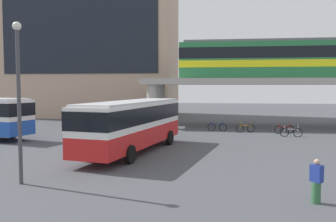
% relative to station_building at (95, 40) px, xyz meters
% --- Properties ---
extents(ground_plane, '(120.00, 120.00, 0.00)m').
position_rel_station_building_xyz_m(ground_plane, '(10.75, -20.46, -10.61)').
color(ground_plane, '#47494F').
extents(station_building, '(22.33, 12.50, 21.21)m').
position_rel_station_building_xyz_m(station_building, '(0.00, 0.00, 0.00)').
color(station_building, tan).
rests_on(station_building, ground_plane).
extents(elevated_platform, '(29.40, 6.45, 4.91)m').
position_rel_station_building_xyz_m(elevated_platform, '(24.32, -12.09, -6.38)').
color(elevated_platform, '#ADA89E').
rests_on(elevated_platform, ground_plane).
extents(train, '(22.02, 2.96, 3.84)m').
position_rel_station_building_xyz_m(train, '(24.32, -12.09, -3.73)').
color(train, '#26723F').
rests_on(train, elevated_platform).
extents(bus_main, '(4.63, 11.32, 3.22)m').
position_rel_station_building_xyz_m(bus_main, '(11.93, -27.61, -8.62)').
color(bus_main, red).
rests_on(bus_main, ground_plane).
extents(bicycle_orange, '(1.69, 0.70, 1.04)m').
position_rel_station_building_xyz_m(bicycle_orange, '(19.71, -16.62, -10.25)').
color(bicycle_orange, black).
rests_on(bicycle_orange, ground_plane).
extents(bicycle_red, '(1.74, 0.54, 1.04)m').
position_rel_station_building_xyz_m(bicycle_red, '(22.99, -17.05, -10.25)').
color(bicycle_red, black).
rests_on(bicycle_red, ground_plane).
extents(bicycle_blue, '(1.79, 0.15, 1.04)m').
position_rel_station_building_xyz_m(bicycle_blue, '(17.19, -15.91, -10.25)').
color(bicycle_blue, black).
rests_on(bicycle_blue, ground_plane).
extents(bicycle_silver, '(1.78, 0.30, 1.04)m').
position_rel_station_building_xyz_m(bicycle_silver, '(23.19, -19.05, -10.25)').
color(bicycle_silver, black).
rests_on(bicycle_silver, ground_plane).
extents(pedestrian_near_building, '(0.46, 0.47, 1.58)m').
position_rel_station_building_xyz_m(pedestrian_near_building, '(20.62, -36.33, -9.87)').
color(pedestrian_near_building, '#33663F').
rests_on(pedestrian_near_building, ground_plane).
extents(lamp_post, '(0.36, 0.36, 6.78)m').
position_rel_station_building_xyz_m(lamp_post, '(8.94, -35.38, -6.64)').
color(lamp_post, '#3F3F44').
rests_on(lamp_post, ground_plane).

